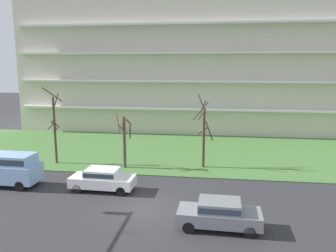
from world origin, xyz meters
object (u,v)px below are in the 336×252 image
(van_blue_near_left, at_px, (3,167))
(tree_left, at_px, (124,139))
(sedan_gray_center_left, at_px, (219,213))
(sedan_white_center_right, at_px, (103,178))
(tree_far_left, at_px, (55,127))
(tree_center, at_px, (204,133))

(van_blue_near_left, bearing_deg, tree_left, -144.00)
(van_blue_near_left, height_order, sedan_gray_center_left, van_blue_near_left)
(tree_left, xyz_separation_m, sedan_white_center_right, (-0.16, -5.21, -1.62))
(tree_left, distance_m, sedan_white_center_right, 5.46)
(tree_left, bearing_deg, sedan_white_center_right, -91.80)
(tree_far_left, bearing_deg, tree_center, 2.83)
(tree_center, relative_size, sedan_white_center_right, 1.41)
(tree_far_left, relative_size, sedan_white_center_right, 1.53)
(tree_center, xyz_separation_m, sedan_gray_center_left, (1.26, -10.79, -2.15))
(tree_left, bearing_deg, van_blue_near_left, -145.44)
(tree_left, bearing_deg, tree_far_left, 175.95)
(tree_far_left, distance_m, tree_left, 6.38)
(sedan_gray_center_left, xyz_separation_m, sedan_white_center_right, (-7.94, 4.50, 0.00))
(tree_center, bearing_deg, van_blue_near_left, -155.93)
(tree_far_left, height_order, sedan_white_center_right, tree_far_left)
(tree_far_left, bearing_deg, sedan_white_center_right, -42.62)
(sedan_gray_center_left, bearing_deg, tree_center, 97.93)
(tree_left, distance_m, tree_center, 6.64)
(van_blue_near_left, distance_m, sedan_gray_center_left, 16.00)
(van_blue_near_left, xyz_separation_m, sedan_gray_center_left, (15.35, -4.50, -0.52))
(tree_center, relative_size, van_blue_near_left, 1.19)
(van_blue_near_left, distance_m, sedan_white_center_right, 7.42)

